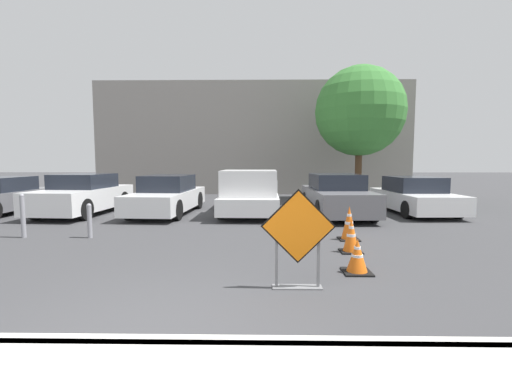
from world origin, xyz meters
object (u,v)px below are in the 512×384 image
traffic_cone_third (349,223)px  bollard_second (23,215)px  parked_car_fourth (336,196)px  bollard_nearest (90,220)px  parked_car_fifth (414,196)px  traffic_cone_nearest (357,256)px  road_closed_sign (298,235)px  traffic_cone_second (351,236)px  pickup_truck (250,194)px  parked_car_nearest (0,197)px  parked_car_third (168,196)px  parked_car_second (83,195)px

traffic_cone_third → bollard_second: 8.05m
parked_car_fourth → bollard_nearest: parked_car_fourth is taller
parked_car_fifth → bollard_nearest: size_ratio=4.93×
traffic_cone_nearest → parked_car_fifth: 8.05m
road_closed_sign → traffic_cone_second: (1.33, 2.10, -0.47)m
road_closed_sign → parked_car_fourth: road_closed_sign is taller
bollard_nearest → road_closed_sign: bearing=-34.9°
pickup_truck → bollard_second: bearing=37.1°
traffic_cone_nearest → parked_car_nearest: bearing=149.9°
parked_car_third → pickup_truck: bearing=-176.2°
traffic_cone_nearest → bollard_nearest: (-5.89, 2.59, 0.17)m
parked_car_third → bollard_nearest: bearing=81.8°
parked_car_second → parked_car_fifth: 12.12m
traffic_cone_nearest → traffic_cone_third: size_ratio=0.71×
parked_car_fourth → parked_car_second: bearing=-3.0°
parked_car_second → parked_car_fifth: parked_car_second is taller
parked_car_third → traffic_cone_nearest: bearing=130.8°
parked_car_fifth → parked_car_fourth: bearing=11.1°
parked_car_nearest → parked_car_fifth: parked_car_nearest is taller
traffic_cone_second → parked_car_fourth: 5.00m
traffic_cone_third → parked_car_third: (-5.54, 4.13, 0.25)m
pickup_truck → bollard_nearest: bearing=47.2°
traffic_cone_nearest → traffic_cone_second: (0.24, 1.34, 0.07)m
road_closed_sign → traffic_cone_second: bearing=57.6°
traffic_cone_second → parked_car_third: 7.49m
pickup_truck → bollard_nearest: size_ratio=5.90×
parked_car_second → parked_car_third: bearing=-174.2°
parked_car_third → traffic_cone_third: bearing=146.8°
pickup_truck → parked_car_fifth: 6.07m
traffic_cone_third → pickup_truck: bearing=121.3°
parked_car_second → bollard_second: 3.94m
traffic_cone_second → traffic_cone_third: 1.18m
traffic_cone_second → parked_car_third: (-5.30, 5.28, 0.30)m
traffic_cone_second → bollard_second: bearing=170.9°
traffic_cone_nearest → parked_car_fourth: parked_car_fourth is taller
traffic_cone_second → pickup_truck: size_ratio=0.14×
traffic_cone_second → traffic_cone_nearest: bearing=-100.3°
traffic_cone_second → parked_car_third: parked_car_third is taller
traffic_cone_nearest → parked_car_nearest: (-11.11, 6.44, 0.34)m
parked_car_second → traffic_cone_nearest: bearing=144.7°
parked_car_fourth → bollard_second: size_ratio=3.98×
parked_car_fourth → pickup_truck: bearing=-8.5°
parked_car_nearest → pickup_truck: 9.08m
parked_car_fourth → parked_car_fifth: (3.03, 0.70, -0.07)m
bollard_nearest → traffic_cone_second: bearing=-11.5°
parked_car_nearest → parked_car_fifth: 15.14m
traffic_cone_third → parked_car_nearest: parked_car_nearest is taller
pickup_truck → parked_car_nearest: bearing=2.1°
parked_car_fifth → parked_car_second: bearing=0.3°
road_closed_sign → bollard_nearest: size_ratio=1.73×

